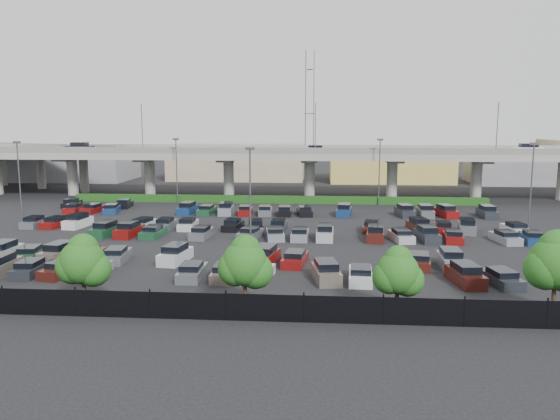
# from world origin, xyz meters

# --- Properties ---
(ground) EXTENTS (280.00, 280.00, 0.00)m
(ground) POSITION_xyz_m (0.00, 0.00, 0.00)
(ground) COLOR black
(overpass) EXTENTS (150.00, 13.00, 15.80)m
(overpass) POSITION_xyz_m (-0.21, 31.96, 6.97)
(overpass) COLOR gray
(overpass) RESTS_ON ground
(on_ramp) EXTENTS (50.93, 30.13, 8.80)m
(on_ramp) POSITION_xyz_m (-52.10, 43.05, 6.86)
(on_ramp) COLOR gray
(on_ramp) RESTS_ON ground
(hedge) EXTENTS (66.00, 1.60, 1.10)m
(hedge) POSITION_xyz_m (0.00, 25.00, 0.55)
(hedge) COLOR #163A10
(hedge) RESTS_ON ground
(fence) EXTENTS (70.00, 0.10, 2.00)m
(fence) POSITION_xyz_m (-0.05, -28.00, 0.90)
(fence) COLOR black
(fence) RESTS_ON ground
(tree_row) EXTENTS (65.07, 3.66, 5.94)m
(tree_row) POSITION_xyz_m (0.70, -26.53, 3.52)
(tree_row) COLOR #332316
(tree_row) RESTS_ON ground
(parked_cars) EXTENTS (62.94, 41.64, 1.67)m
(parked_cars) POSITION_xyz_m (-1.24, -3.26, 0.62)
(parked_cars) COLOR navy
(parked_cars) RESTS_ON ground
(light_poles) EXTENTS (66.90, 48.38, 10.30)m
(light_poles) POSITION_xyz_m (-4.13, 2.00, 6.24)
(light_poles) COLOR #48494D
(light_poles) RESTS_ON ground
(distant_buildings) EXTENTS (138.00, 24.00, 9.00)m
(distant_buildings) POSITION_xyz_m (12.38, 61.81, 3.74)
(distant_buildings) COLOR slate
(distant_buildings) RESTS_ON ground
(comm_tower) EXTENTS (2.40, 2.40, 30.00)m
(comm_tower) POSITION_xyz_m (4.00, 74.00, 15.61)
(comm_tower) COLOR #48494D
(comm_tower) RESTS_ON ground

